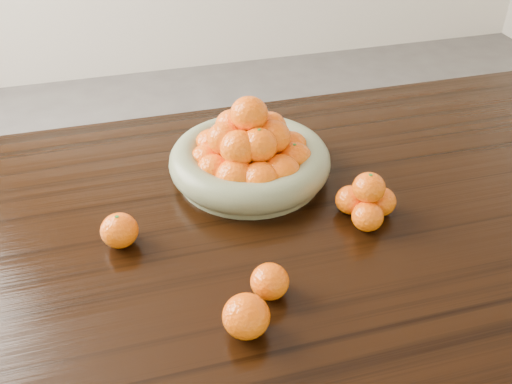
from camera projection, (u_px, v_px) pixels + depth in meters
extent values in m
cube|color=black|center=(271.00, 221.00, 1.22)|extent=(2.00, 1.00, 0.04)
cube|color=black|center=(491.00, 185.00, 1.98)|extent=(0.08, 0.08, 0.71)
cylinder|color=gray|center=(250.00, 173.00, 1.32)|extent=(0.33, 0.33, 0.02)
torus|color=gray|center=(250.00, 160.00, 1.30)|extent=(0.37, 0.37, 0.07)
ellipsoid|color=orange|center=(290.00, 148.00, 1.32)|extent=(0.08, 0.08, 0.08)
ellipsoid|color=orange|center=(272.00, 139.00, 1.36)|extent=(0.08, 0.08, 0.07)
ellipsoid|color=orange|center=(253.00, 132.00, 1.38)|extent=(0.09, 0.09, 0.08)
ellipsoid|color=orange|center=(229.00, 137.00, 1.37)|extent=(0.08, 0.08, 0.07)
ellipsoid|color=orange|center=(212.00, 145.00, 1.33)|extent=(0.08, 0.08, 0.08)
ellipsoid|color=orange|center=(207.00, 160.00, 1.29)|extent=(0.08, 0.08, 0.07)
ellipsoid|color=orange|center=(214.00, 170.00, 1.25)|extent=(0.08, 0.08, 0.07)
ellipsoid|color=orange|center=(236.00, 178.00, 1.22)|extent=(0.09, 0.09, 0.08)
ellipsoid|color=orange|center=(260.00, 180.00, 1.21)|extent=(0.09, 0.09, 0.08)
ellipsoid|color=orange|center=(281.00, 173.00, 1.23)|extent=(0.09, 0.09, 0.08)
ellipsoid|color=orange|center=(294.00, 160.00, 1.28)|extent=(0.09, 0.09, 0.08)
ellipsoid|color=orange|center=(252.00, 157.00, 1.29)|extent=(0.08, 0.08, 0.08)
ellipsoid|color=orange|center=(270.00, 128.00, 1.29)|extent=(0.08, 0.08, 0.07)
ellipsoid|color=orange|center=(250.00, 122.00, 1.31)|extent=(0.08, 0.08, 0.07)
ellipsoid|color=orange|center=(232.00, 126.00, 1.29)|extent=(0.08, 0.08, 0.07)
ellipsoid|color=orange|center=(225.00, 139.00, 1.26)|extent=(0.08, 0.08, 0.07)
ellipsoid|color=orange|center=(239.00, 148.00, 1.22)|extent=(0.08, 0.08, 0.08)
ellipsoid|color=orange|center=(259.00, 145.00, 1.22)|extent=(0.08, 0.08, 0.08)
ellipsoid|color=orange|center=(273.00, 137.00, 1.26)|extent=(0.08, 0.08, 0.08)
ellipsoid|color=orange|center=(249.00, 114.00, 1.24)|extent=(0.08, 0.08, 0.08)
ellipsoid|color=orange|center=(368.00, 216.00, 1.16)|extent=(0.07, 0.07, 0.06)
ellipsoid|color=orange|center=(380.00, 201.00, 1.20)|extent=(0.07, 0.07, 0.06)
ellipsoid|color=orange|center=(351.00, 200.00, 1.20)|extent=(0.07, 0.07, 0.06)
ellipsoid|color=orange|center=(369.00, 188.00, 1.16)|extent=(0.07, 0.07, 0.06)
ellipsoid|color=orange|center=(119.00, 230.00, 1.11)|extent=(0.07, 0.07, 0.07)
ellipsoid|color=orange|center=(246.00, 316.00, 0.93)|extent=(0.08, 0.08, 0.07)
ellipsoid|color=orange|center=(270.00, 281.00, 1.01)|extent=(0.07, 0.07, 0.06)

